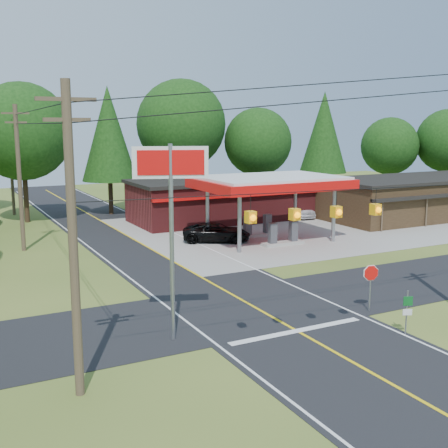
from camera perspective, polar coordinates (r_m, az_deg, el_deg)
name	(u,v)px	position (r m, az deg, el deg)	size (l,w,h in m)	color
ground	(254,307)	(27.27, 3.07, -8.45)	(120.00, 120.00, 0.00)	#496222
main_highway	(254,307)	(27.27, 3.07, -8.43)	(8.00, 120.00, 0.02)	black
cross_road	(254,307)	(27.27, 3.07, -8.42)	(70.00, 7.00, 0.02)	black
lane_center_yellow	(254,307)	(27.27, 3.07, -8.39)	(0.15, 110.00, 0.00)	yellow
gas_canopy	(270,184)	(41.88, 4.74, 4.03)	(10.60, 7.40, 4.88)	gray
convenience_store	(221,199)	(51.28, -0.28, 2.52)	(16.40, 7.55, 3.80)	maroon
strip_building	(423,196)	(56.59, 19.59, 2.65)	(20.40, 8.75, 3.80)	#332315
utility_pole_near_left	(73,238)	(17.98, -15.11, -1.36)	(1.80, 0.30, 10.00)	#473828
utility_pole_far_left	(19,176)	(40.74, -20.08, 4.60)	(1.80, 0.30, 10.00)	#473828
utility_pole_north	(11,166)	(57.78, -20.81, 5.55)	(0.30, 0.30, 9.50)	#473828
overhead_beacons	(316,194)	(20.46, 9.35, 3.08)	(17.04, 2.04, 1.03)	black
treeline_backdrop	(118,139)	(48.35, -10.70, 8.52)	(70.27, 51.59, 13.30)	#332316
suv_car	(217,233)	(41.88, -0.76, -0.88)	(5.02, 5.02, 1.39)	black
sedan_car	(297,209)	(53.33, 7.41, 1.48)	(4.47, 4.47, 1.52)	white
big_stop_sign	(171,193)	(21.99, -5.40, 3.14)	(2.79, 1.09, 7.93)	gray
octagonal_stop_sign	(371,277)	(27.04, 14.69, -5.22)	(0.78, 0.24, 2.26)	gray
route_sign_post	(407,309)	(24.66, 18.12, -8.21)	(0.37, 0.18, 1.92)	gray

